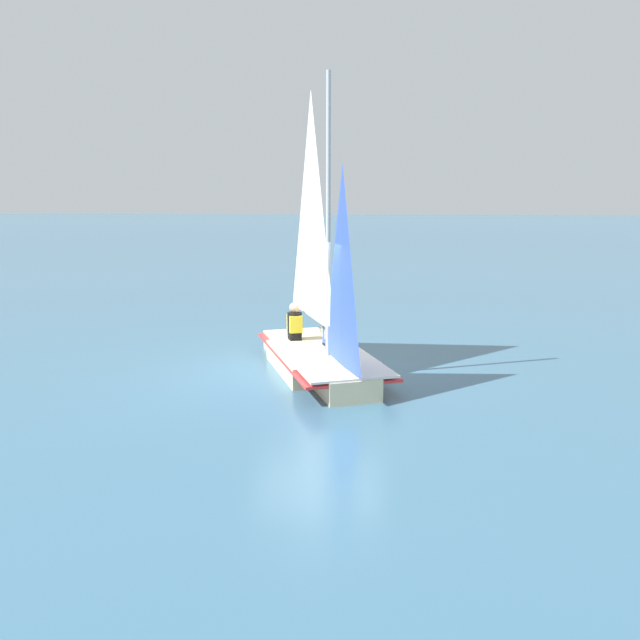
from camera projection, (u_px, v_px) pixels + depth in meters
The scene contains 4 objects.
ground_plane at pixel (320, 370), 12.04m from camera, with size 260.00×260.00×0.00m, color #38607A.
sailboat_main at pixel (319, 331), 11.93m from camera, with size 3.10×4.55×5.39m.
sailor_helm at pixel (330, 334), 12.35m from camera, with size 0.39×0.41×1.16m.
sailor_crew at pixel (295, 329), 12.88m from camera, with size 0.39×0.41×1.16m.
Camera 1 is at (1.23, -11.57, 3.24)m, focal length 35.00 mm.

